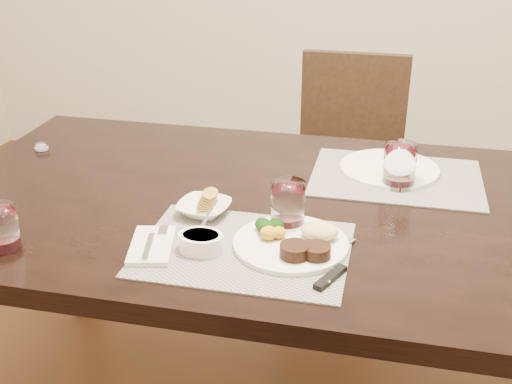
% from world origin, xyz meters
% --- Properties ---
extents(dining_table, '(2.00, 1.00, 0.75)m').
position_xyz_m(dining_table, '(0.00, 0.00, 0.67)').
color(dining_table, black).
rests_on(dining_table, ground).
extents(chair_far, '(0.42, 0.42, 0.90)m').
position_xyz_m(chair_far, '(0.00, 0.93, 0.50)').
color(chair_far, black).
rests_on(chair_far, ground).
extents(placemat_near, '(0.46, 0.34, 0.00)m').
position_xyz_m(placemat_near, '(-0.13, -0.26, 0.75)').
color(placemat_near, gray).
rests_on(placemat_near, dining_table).
extents(placemat_far, '(0.46, 0.34, 0.00)m').
position_xyz_m(placemat_far, '(0.18, 0.21, 0.75)').
color(placemat_far, gray).
rests_on(placemat_far, dining_table).
extents(dinner_plate, '(0.26, 0.26, 0.05)m').
position_xyz_m(dinner_plate, '(-0.02, -0.23, 0.77)').
color(dinner_plate, white).
rests_on(dinner_plate, placemat_near).
extents(napkin_fork, '(0.12, 0.18, 0.02)m').
position_xyz_m(napkin_fork, '(-0.33, -0.30, 0.76)').
color(napkin_fork, silver).
rests_on(napkin_fork, placemat_near).
extents(steak_knife, '(0.08, 0.23, 0.01)m').
position_xyz_m(steak_knife, '(0.07, -0.31, 0.76)').
color(steak_knife, silver).
rests_on(steak_knife, placemat_near).
extents(cracker_bowl, '(0.14, 0.14, 0.06)m').
position_xyz_m(cracker_bowl, '(-0.27, -0.12, 0.77)').
color(cracker_bowl, white).
rests_on(cracker_bowl, placemat_near).
extents(sauce_ramekin, '(0.10, 0.15, 0.08)m').
position_xyz_m(sauce_ramekin, '(-0.22, -0.28, 0.78)').
color(sauce_ramekin, white).
rests_on(sauce_ramekin, placemat_near).
extents(wine_glass_near, '(0.08, 0.08, 0.11)m').
position_xyz_m(wine_glass_near, '(-0.06, -0.13, 0.80)').
color(wine_glass_near, silver).
rests_on(wine_glass_near, placemat_near).
extents(far_plate, '(0.28, 0.28, 0.01)m').
position_xyz_m(far_plate, '(0.16, 0.25, 0.76)').
color(far_plate, white).
rests_on(far_plate, placemat_far).
extents(wine_glass_far, '(0.09, 0.09, 0.12)m').
position_xyz_m(wine_glass_far, '(0.19, 0.15, 0.81)').
color(wine_glass_far, silver).
rests_on(wine_glass_far, placemat_far).
extents(wine_glass_side, '(0.07, 0.07, 0.10)m').
position_xyz_m(wine_glass_side, '(-0.66, -0.36, 0.80)').
color(wine_glass_side, silver).
rests_on(wine_glass_side, dining_table).
extents(salt_cellar, '(0.04, 0.04, 0.02)m').
position_xyz_m(salt_cellar, '(-0.88, 0.19, 0.76)').
color(salt_cellar, silver).
rests_on(salt_cellar, dining_table).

